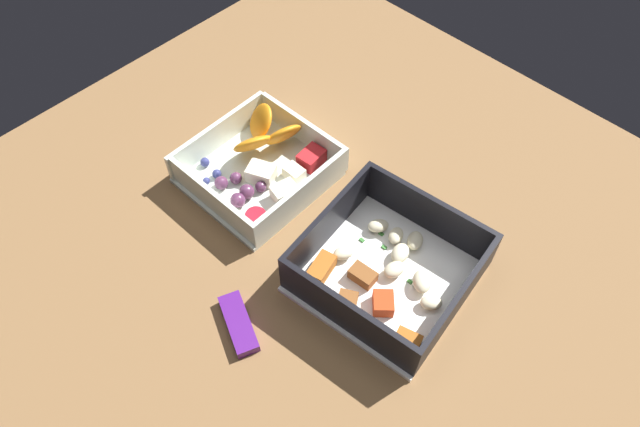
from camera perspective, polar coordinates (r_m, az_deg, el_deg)
The scene contains 4 objects.
table_surface at distance 69.65cm, azimuth -0.51°, elevation -1.44°, with size 80.00×80.00×2.00cm, color brown.
pasta_container at distance 63.66cm, azimuth 6.64°, elevation -5.46°, with size 18.97×18.59×6.15cm.
fruit_bowl at distance 72.51cm, azimuth -5.69°, elevation 4.89°, with size 15.65×16.28×5.63cm.
candy_bar at distance 62.29cm, azimuth -8.04°, elevation -10.72°, with size 7.00×2.40×1.20cm, color #51197A.
Camera 1 is at (-27.69, 27.71, 58.59)cm, focal length 32.41 mm.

